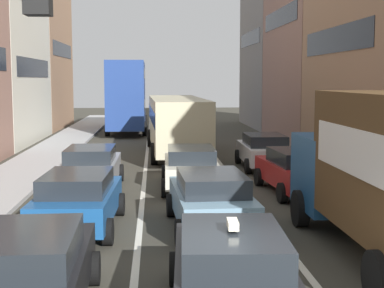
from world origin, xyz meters
TOP-DOWN VIEW (x-y plane):
  - sidewalk_left at (-6.70, 20.00)m, footprint 2.60×64.00m
  - lane_stripe_left at (-1.70, 20.00)m, footprint 0.16×60.00m
  - lane_stripe_right at (1.70, 20.00)m, footprint 0.16×60.00m
  - building_row_right at (9.90, 23.48)m, footprint 7.20×43.90m
  - taxi_centre_lane_front at (-0.08, 1.08)m, footprint 2.24×4.39m
  - sedan_left_lane_front at (-3.33, 1.23)m, footprint 2.15×4.34m
  - sedan_centre_lane_second at (0.13, 6.60)m, footprint 2.22×4.38m
  - wagon_left_lane_second at (-3.25, 6.80)m, footprint 2.19×4.37m
  - hatchback_centre_lane_third at (-0.04, 12.06)m, footprint 2.12×4.33m
  - sedan_left_lane_third at (-3.52, 12.32)m, footprint 2.07×4.31m
  - sedan_right_lane_behind_truck at (3.48, 11.07)m, footprint 2.30×4.41m
  - wagon_right_lane_far at (3.41, 16.53)m, footprint 2.09×4.31m
  - bus_mid_queue_primary at (-0.19, 21.10)m, footprint 3.07×10.58m
  - bus_far_queue_secondary at (-3.26, 34.22)m, footprint 2.87×10.52m

SIDE VIEW (x-z plane):
  - lane_stripe_left at x=-1.70m, z-range 0.00..0.01m
  - lane_stripe_right at x=1.70m, z-range 0.00..0.01m
  - sidewalk_left at x=-6.70m, z-range 0.00..0.14m
  - sedan_left_lane_front at x=-3.33m, z-range 0.05..1.54m
  - sedan_centre_lane_second at x=0.13m, z-range 0.05..1.54m
  - wagon_left_lane_second at x=-3.25m, z-range 0.05..1.54m
  - hatchback_centre_lane_third at x=-0.04m, z-range 0.05..1.54m
  - sedan_left_lane_third at x=-3.52m, z-range 0.05..1.54m
  - sedan_right_lane_behind_truck at x=3.48m, z-range 0.05..1.54m
  - wagon_right_lane_far at x=3.41m, z-range 0.05..1.54m
  - taxi_centre_lane_front at x=-0.08m, z-range -0.03..1.63m
  - bus_mid_queue_primary at x=-0.19m, z-range 0.31..3.21m
  - bus_far_queue_secondary at x=-3.26m, z-range 0.30..5.36m
  - building_row_right at x=9.90m, z-range -0.95..13.14m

